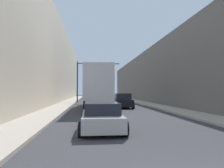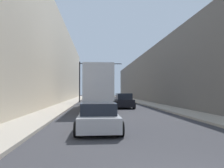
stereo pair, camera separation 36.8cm
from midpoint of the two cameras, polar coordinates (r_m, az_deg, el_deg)
name	(u,v)px [view 2 (the right image)]	position (r m, az deg, el deg)	size (l,w,h in m)	color
sidewalk_right	(144,103)	(34.43, 8.64, -4.84)	(2.36, 80.00, 0.15)	#B2A899
sidewalk_left	(69,103)	(33.70, -10.81, -4.90)	(2.36, 80.00, 0.15)	#B2A899
building_right	(170,75)	(35.66, 15.16, 2.19)	(6.00, 80.00, 8.72)	#66605B
building_left	(41,60)	(34.67, -17.67, 6.06)	(6.00, 80.00, 13.21)	beige
semi_truck	(97,87)	(24.21, -3.45, -0.73)	(2.53, 14.41, 4.18)	silver
sedan_car	(98,116)	(10.88, -2.63, -8.46)	(2.07, 4.74, 1.35)	#B7B7BC
suv_car	(124,101)	(24.81, 3.45, -4.44)	(2.06, 4.60, 1.64)	black
traffic_signal_gantry	(90,74)	(36.88, -5.57, 2.59)	(7.20, 0.35, 6.82)	black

